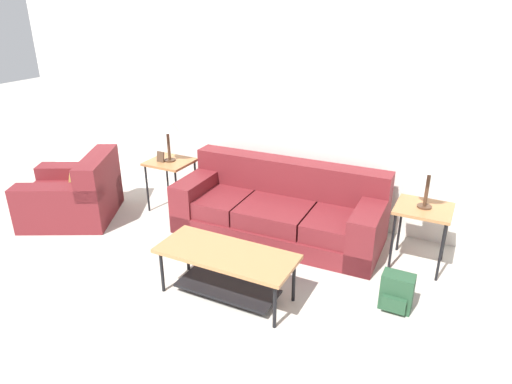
# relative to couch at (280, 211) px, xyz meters

# --- Properties ---
(wall_back) EXTENTS (8.86, 0.06, 2.60)m
(wall_back) POSITION_rel_couch_xyz_m (0.08, 0.63, 1.01)
(wall_back) COLOR silver
(wall_back) RESTS_ON ground_plane
(couch) EXTENTS (2.37, 1.00, 0.82)m
(couch) POSITION_rel_couch_xyz_m (0.00, 0.00, 0.00)
(couch) COLOR maroon
(couch) RESTS_ON ground_plane
(armchair) EXTENTS (1.35, 1.34, 0.80)m
(armchair) POSITION_rel_couch_xyz_m (-2.45, -0.73, -0.01)
(armchair) COLOR maroon
(armchair) RESTS_ON ground_plane
(coffee_table) EXTENTS (1.27, 0.53, 0.46)m
(coffee_table) POSITION_rel_couch_xyz_m (0.06, -1.32, 0.05)
(coffee_table) COLOR #A87042
(coffee_table) RESTS_ON ground_plane
(side_table_left) EXTENTS (0.54, 0.50, 0.65)m
(side_table_left) POSITION_rel_couch_xyz_m (-1.53, 0.02, 0.29)
(side_table_left) COLOR #A87042
(side_table_left) RESTS_ON ground_plane
(side_table_right) EXTENTS (0.54, 0.50, 0.65)m
(side_table_right) POSITION_rel_couch_xyz_m (1.53, 0.02, 0.29)
(side_table_right) COLOR #A87042
(side_table_right) RESTS_ON ground_plane
(table_lamp_left) EXTENTS (0.28, 0.28, 0.61)m
(table_lamp_left) POSITION_rel_couch_xyz_m (-1.53, 0.02, 0.84)
(table_lamp_left) COLOR #472D1E
(table_lamp_left) RESTS_ON side_table_left
(table_lamp_right) EXTENTS (0.28, 0.28, 0.61)m
(table_lamp_right) POSITION_rel_couch_xyz_m (1.53, 0.02, 0.84)
(table_lamp_right) COLOR #472D1E
(table_lamp_right) RESTS_ON side_table_right
(backpack) EXTENTS (0.28, 0.25, 0.34)m
(backpack) POSITION_rel_couch_xyz_m (1.48, -0.81, -0.13)
(backpack) COLOR #23472D
(backpack) RESTS_ON ground_plane
(picture_frame) EXTENTS (0.10, 0.04, 0.13)m
(picture_frame) POSITION_rel_couch_xyz_m (-1.61, -0.05, 0.42)
(picture_frame) COLOR #4C3828
(picture_frame) RESTS_ON side_table_left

